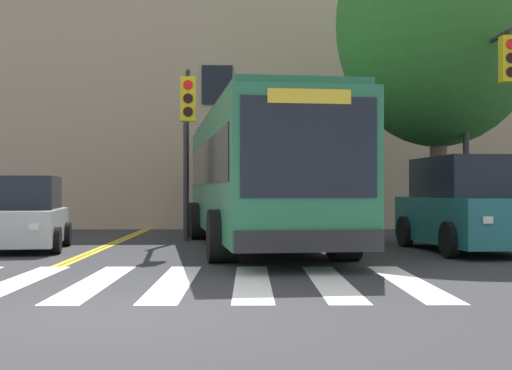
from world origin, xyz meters
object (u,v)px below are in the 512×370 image
Objects in this scene: car_silver_near_lane at (23,216)px; city_bus at (256,174)px; traffic_light_overhead at (187,126)px; car_white_behind_bus at (251,206)px; traffic_light_near_corner at (483,101)px; car_teal_far_lane at (467,207)px; street_tree_curbside_large at (438,22)px.

city_bus is at bearing 10.06° from car_silver_near_lane.
traffic_light_overhead is at bearing 19.80° from car_silver_near_lane.
car_white_behind_bus is (-0.02, 9.45, -1.03)m from city_bus.
car_white_behind_bus is at bearing 117.58° from traffic_light_near_corner.
car_teal_far_lane is at bearing -3.24° from car_silver_near_lane.
car_silver_near_lane is at bearing -169.94° from city_bus.
street_tree_curbside_large is (10.44, 2.39, 5.17)m from car_silver_near_lane.
car_silver_near_lane is at bearing -167.10° from street_tree_curbside_large.
traffic_light_overhead reaches higher than car_silver_near_lane.
street_tree_curbside_large reaches higher than car_silver_near_lane.
car_silver_near_lane reaches higher than car_white_behind_bus.
street_tree_curbside_large is (0.17, 2.97, 4.94)m from car_teal_far_lane.
street_tree_curbside_large is (4.98, -8.03, 5.18)m from car_white_behind_bus.
car_teal_far_lane is (10.27, -0.58, 0.23)m from car_silver_near_lane.
city_bus is 6.63m from street_tree_curbside_large.
car_teal_far_lane is 12.01m from car_white_behind_bus.
car_silver_near_lane is at bearing -117.65° from car_white_behind_bus.
city_bus is 3.25× the size of car_silver_near_lane.
street_tree_curbside_large is at bearing 86.78° from car_teal_far_lane.
car_white_behind_bus is at bearing 62.35° from car_silver_near_lane.
car_silver_near_lane is (-5.48, -0.97, -1.01)m from city_bus.
car_silver_near_lane is 4.55m from traffic_light_overhead.
traffic_light_near_corner is (0.59, 0.66, 2.50)m from car_teal_far_lane.
traffic_light_overhead is 7.40m from street_tree_curbside_large.
traffic_light_overhead is (3.72, 1.34, 2.25)m from car_silver_near_lane.
city_bus is at bearing -11.74° from traffic_light_overhead.
car_white_behind_bus is (-4.81, 11.00, -0.25)m from car_teal_far_lane.
car_white_behind_bus is at bearing 113.62° from car_teal_far_lane.
car_teal_far_lane is 0.52× the size of street_tree_curbside_large.
car_white_behind_bus is at bearing 121.79° from street_tree_curbside_large.
street_tree_curbside_large is at bearing 100.39° from traffic_light_near_corner.
street_tree_curbside_large is at bearing 8.89° from traffic_light_overhead.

